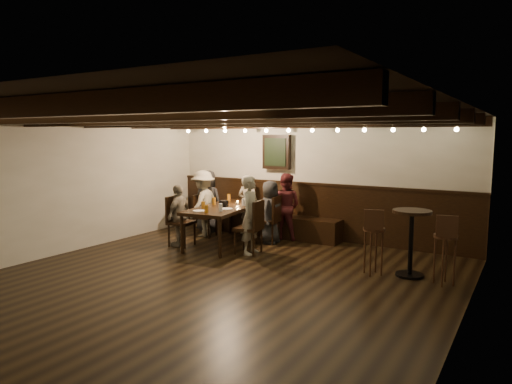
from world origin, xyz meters
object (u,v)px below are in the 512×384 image
Objects in this scene: chair_right_far at (249,237)px; person_bench_left at (208,201)px; chair_left_near at (205,224)px; chair_right_near at (268,228)px; person_bench_centre at (248,204)px; person_left_far at (179,215)px; person_bench_right at (285,206)px; person_right_near at (270,212)px; bar_stool_left at (373,250)px; person_right_far at (251,215)px; bar_stool_right at (445,259)px; chair_left_far at (181,231)px; high_top_table at (411,233)px; dining_table at (225,209)px; person_left_near at (203,203)px.

person_bench_left is (-1.79, 1.12, 0.38)m from chair_right_far.
chair_left_near is 1.44m from chair_right_near.
person_bench_centre reaches higher than person_left_far.
chair_left_near is 0.65× the size of person_bench_right.
person_right_near is (0.03, 0.00, 0.33)m from chair_right_near.
chair_right_far is (1.55, -0.70, 0.03)m from chair_left_near.
person_bench_left is at bearing 149.40° from bar_stool_left.
person_bench_left is at bearing 9.46° from person_bench_centre.
bar_stool_right is at bearing -98.11° from person_right_far.
chair_right_far is (1.43, 0.19, 0.00)m from chair_left_far.
person_bench_centre is 1.27× the size of high_top_table.
chair_left_near is at bearing 39.87° from person_bench_centre.
chair_right_near is 0.91× the size of bar_stool_left.
dining_table is at bearing 120.96° from person_left_far.
chair_right_far is at bearing 57.97° from chair_left_near.
chair_left_near is at bearing 177.99° from person_left_far.
person_left_near reaches higher than chair_left_near.
person_bench_left is 1.34× the size of high_top_table.
person_bench_left is 2.13m from person_right_far.
dining_table is 2.25× the size of chair_right_near.
chair_left_near is at bearing 90.00° from person_right_near.
chair_right_near is 1.52m from person_left_near.
high_top_table reaches higher than chair_right_near.
dining_table is 2.04× the size of bar_stool_right.
person_right_near is 0.90m from person_right_far.
person_bench_centre is at bearing 129.87° from chair_left_near.
chair_right_far reaches higher than dining_table.
person_bench_left is (-1.01, 0.77, -0.01)m from dining_table.
person_bench_centre is at bearing -9.46° from person_bench_right.
bar_stool_right is (5.05, -1.14, -0.30)m from person_bench_left.
chair_right_near is (1.31, 1.08, -0.01)m from chair_left_far.
person_bench_left reaches higher than chair_left_far.
person_left_far is (-1.34, -1.09, 0.31)m from chair_right_near.
chair_left_far is 1.03× the size of chair_right_near.
person_right_near reaches higher than person_left_far.
bar_stool_right is at bearing 84.43° from chair_left_far.
chair_right_near is 0.78× the size of person_left_far.
person_right_far reaches higher than person_left_near.
chair_right_far is 2.26m from bar_stool_left.
person_right_near is (1.37, 1.09, 0.02)m from person_left_far.
bar_stool_left is at bearing 84.22° from chair_left_far.
person_bench_left is 4.23m from bar_stool_left.
person_bench_left is 1.36m from person_left_far.
person_left_near is at bearing 172.63° from high_top_table.
person_right_far is at bearing -90.00° from chair_right_far.
bar_stool_left is (4.05, -1.19, -0.30)m from person_bench_left.
person_right_far is (1.58, -0.70, 0.43)m from chair_left_near.
person_left_near is (0.21, -0.43, 0.02)m from person_bench_left.
person_bench_left reaches higher than bar_stool_left.
person_left_near is 1.13× the size of person_right_near.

